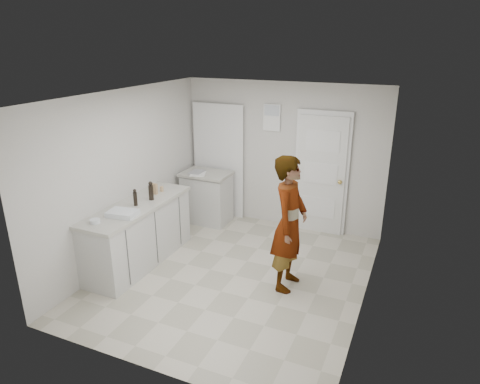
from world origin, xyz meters
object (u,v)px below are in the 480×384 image
at_px(oil_cruet_b, 135,198).
at_px(baking_dish, 123,213).
at_px(person, 289,224).
at_px(spice_jar, 162,189).
at_px(cake_mix_box, 154,189).
at_px(egg_bowl, 95,221).
at_px(oil_cruet_a, 151,191).

relative_size(oil_cruet_b, baking_dish, 0.60).
bearing_deg(person, spice_jar, 81.72).
xyz_separation_m(cake_mix_box, spice_jar, (0.04, 0.14, -0.04)).
distance_m(baking_dish, egg_bowl, 0.38).
relative_size(oil_cruet_b, egg_bowl, 1.92).
xyz_separation_m(spice_jar, baking_dish, (0.06, -1.02, -0.01)).
distance_m(cake_mix_box, baking_dish, 0.89).
height_order(oil_cruet_b, egg_bowl, oil_cruet_b).
bearing_deg(person, egg_bowl, 114.74).
xyz_separation_m(person, cake_mix_box, (-2.20, 0.20, 0.10)).
xyz_separation_m(oil_cruet_a, egg_bowl, (-0.18, -0.99, -0.11)).
height_order(oil_cruet_a, egg_bowl, oil_cruet_a).
relative_size(baking_dish, egg_bowl, 3.21).
xyz_separation_m(person, oil_cruet_a, (-2.10, -0.03, 0.15)).
relative_size(person, spice_jar, 22.02).
bearing_deg(oil_cruet_a, cake_mix_box, 113.98).
height_order(cake_mix_box, oil_cruet_b, oil_cruet_b).
distance_m(cake_mix_box, oil_cruet_a, 0.26).
height_order(spice_jar, baking_dish, spice_jar).
bearing_deg(egg_bowl, oil_cruet_b, 81.30).
xyz_separation_m(person, spice_jar, (-2.16, 0.34, 0.06)).
distance_m(oil_cruet_a, egg_bowl, 1.01).
height_order(oil_cruet_a, oil_cruet_b, oil_cruet_a).
xyz_separation_m(person, egg_bowl, (-2.28, -1.02, 0.04)).
bearing_deg(oil_cruet_b, egg_bowl, -98.70).
distance_m(cake_mix_box, oil_cruet_b, 0.51).
xyz_separation_m(spice_jar, oil_cruet_b, (-0.01, -0.65, 0.08)).
relative_size(cake_mix_box, spice_jar, 2.00).
bearing_deg(oil_cruet_a, egg_bowl, -100.17).
distance_m(cake_mix_box, egg_bowl, 1.22).
height_order(person, oil_cruet_a, person).
bearing_deg(oil_cruet_b, baking_dish, -80.57).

